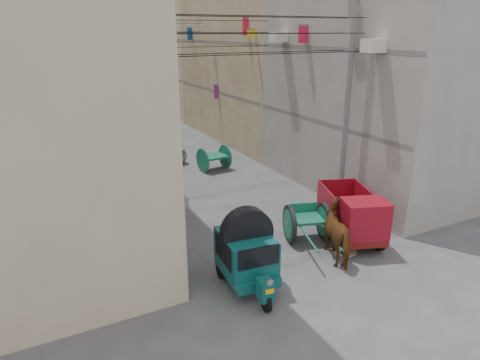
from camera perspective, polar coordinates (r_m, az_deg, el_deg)
ground at (r=11.84m, az=18.34°, el=-17.41°), size 140.00×140.00×0.00m
building_row_right at (r=43.23m, az=-7.02°, el=18.64°), size 8.00×62.00×14.00m
end_cap_building at (r=72.68m, az=-22.71°, el=17.64°), size 22.00×10.00×13.00m
shutters_left at (r=17.86m, az=-15.22°, el=1.04°), size 0.18×14.40×2.88m
signboards at (r=29.10m, az=-12.98°, el=12.03°), size 8.22×40.52×5.67m
ac_units at (r=17.75m, az=11.39°, el=20.74°), size 0.70×6.55×3.35m
utility_poles at (r=24.59m, az=-10.18°, el=12.29°), size 7.40×22.20×8.00m
overhead_cables at (r=21.95m, az=-8.45°, el=18.82°), size 7.40×22.52×1.12m
auto_rickshaw at (r=12.08m, az=0.90°, el=-9.52°), size 1.64×2.62×1.80m
tonga_cart at (r=14.90m, az=8.90°, el=-5.54°), size 1.92×3.10×1.31m
mini_truck at (r=15.05m, az=15.05°, el=-4.99°), size 2.42×3.49×1.80m
second_cart at (r=22.17m, az=-3.49°, el=2.99°), size 1.55×1.41×1.25m
feed_sack at (r=14.65m, az=13.74°, el=-8.78°), size 0.50×0.40×0.25m
horse at (r=13.92m, az=13.36°, el=-6.87°), size 1.50×2.24×1.74m
distant_car_white at (r=24.46m, az=-10.42°, el=4.07°), size 2.16×3.65×1.16m
distant_car_grey at (r=41.25m, az=-14.67°, el=10.04°), size 1.50×4.06×1.33m
distant_car_green at (r=44.67m, az=-17.55°, el=10.40°), size 2.40×4.50×1.24m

